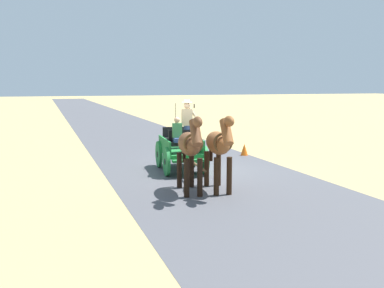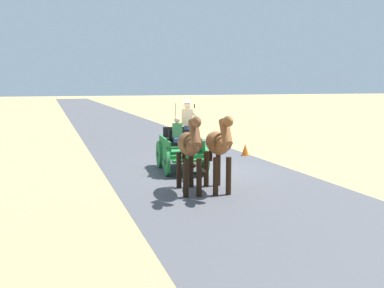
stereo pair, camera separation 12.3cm
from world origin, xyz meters
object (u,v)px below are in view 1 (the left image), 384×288
Objects in this scene: horse_drawn_carriage at (181,148)px; horse_near_side at (219,145)px; traffic_cone at (244,150)px; horse_off_side at (190,146)px.

horse_near_side is (-0.12, 3.05, 0.51)m from horse_drawn_carriage.
horse_near_side reaches higher than traffic_cone.
horse_near_side and horse_off_side have the same top height.
horse_drawn_carriage is 2.04× the size of horse_near_side.
horse_drawn_carriage is at bearing 32.00° from traffic_cone.
horse_drawn_carriage reaches higher than traffic_cone.
horse_near_side is at bearing 56.95° from traffic_cone.
horse_off_side is 6.80m from traffic_cone.
horse_off_side reaches higher than traffic_cone.
horse_drawn_carriage reaches higher than horse_near_side.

